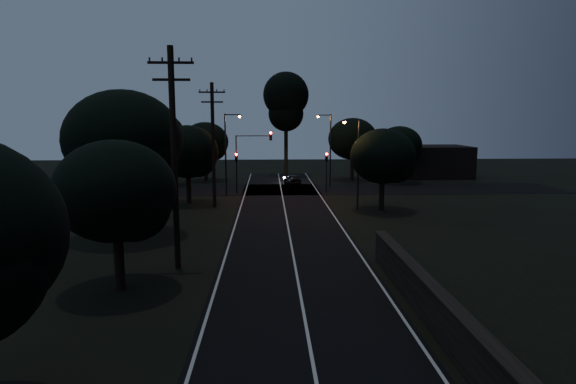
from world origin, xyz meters
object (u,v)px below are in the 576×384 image
utility_pole_far (213,143)px  signal_mast (253,150)px  signal_left (236,165)px  car (293,179)px  signal_right (326,165)px  streetlight_a (228,149)px  tall_pine (286,101)px  streetlight_c (356,158)px  utility_pole_mid (174,156)px  streetlight_b (329,145)px

utility_pole_far → signal_mast: size_ratio=1.68×
signal_left → car: (6.03, 6.01, -2.24)m
signal_right → signal_mast: 7.66m
streetlight_a → signal_right: bearing=11.3°
signal_mast → streetlight_a: 3.13m
tall_pine → streetlight_c: bearing=-79.1°
streetlight_c → utility_pole_far: bearing=170.4°
utility_pole_mid → car: (7.43, 31.00, -5.14)m
utility_pole_far → streetlight_a: 6.10m
streetlight_c → streetlight_a: bearing=144.3°
signal_mast → utility_pole_mid: bearing=-97.0°
tall_pine → streetlight_a: bearing=-110.4°
utility_pole_mid → signal_right: 27.30m
signal_right → streetlight_a: size_ratio=0.51×
streetlight_b → streetlight_c: size_ratio=1.07×
tall_pine → signal_right: 16.92m
streetlight_a → streetlight_b: (10.61, 6.00, 0.00)m
signal_mast → streetlight_b: size_ratio=0.78×
signal_right → utility_pole_mid: bearing=-113.0°
car → utility_pole_mid: bearing=65.3°
signal_left → signal_right: size_ratio=1.00×
tall_pine → signal_mast: tall_pine is taller
streetlight_a → car: bearing=49.9°
car → streetlight_b: bearing=141.5°
signal_mast → signal_right: bearing=-0.0°
signal_left → car: bearing=44.9°
streetlight_a → car: size_ratio=2.28×
car → signal_right: bearing=106.6°
streetlight_a → streetlight_b: 12.19m
streetlight_b → car: (-3.88, 2.00, -4.04)m
signal_mast → streetlight_a: bearing=-140.2°
utility_pole_far → streetlight_c: bearing=-9.6°
tall_pine → signal_right: bearing=-76.5°
signal_left → car: 8.80m
utility_pole_mid → signal_right: (10.60, 24.99, -2.90)m
streetlight_a → utility_pole_mid: bearing=-91.7°
streetlight_a → streetlight_b: bearing=29.5°
tall_pine → signal_left: bearing=-110.5°
utility_pole_mid → streetlight_a: 23.04m
signal_left → signal_right: bearing=0.0°
utility_pole_far → signal_left: 8.53m
utility_pole_far → car: 16.58m
signal_mast → car: signal_mast is taller
utility_pole_mid → streetlight_c: (11.83, 15.00, -1.39)m
streetlight_c → signal_left: bearing=136.2°
signal_left → signal_right: (9.20, 0.00, 0.00)m
signal_right → streetlight_c: 10.18m
utility_pole_far → car: utility_pole_far is taller
utility_pole_mid → utility_pole_far: (0.00, 17.00, -0.25)m
streetlight_b → utility_pole_mid: bearing=-111.3°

